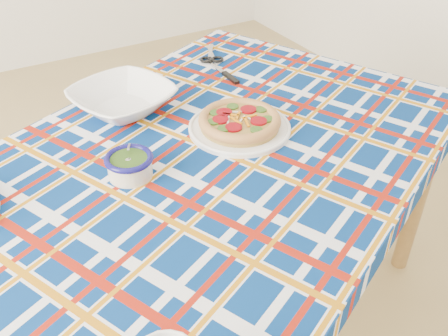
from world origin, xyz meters
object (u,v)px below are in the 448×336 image
main_focaccia_plate (240,121)px  pesto_bowl (129,164)px  serving_bowl (123,99)px  dining_table (197,185)px

main_focaccia_plate → pesto_bowl: bearing=-172.0°
pesto_bowl → serving_bowl: 0.31m
pesto_bowl → dining_table: bearing=-9.8°
serving_bowl → main_focaccia_plate: bearing=-48.5°
pesto_bowl → serving_bowl: size_ratio=0.41×
pesto_bowl → serving_bowl: bearing=72.0°
dining_table → serving_bowl: size_ratio=6.40×
main_focaccia_plate → pesto_bowl: size_ratio=2.48×
main_focaccia_plate → serving_bowl: 0.33m
dining_table → pesto_bowl: pesto_bowl is taller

